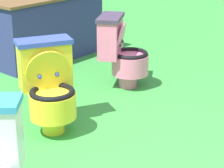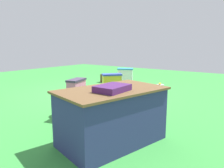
# 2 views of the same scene
# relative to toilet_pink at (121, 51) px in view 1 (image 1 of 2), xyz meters

# --- Properties ---
(toilet_pink) EXTENTS (0.52, 0.58, 0.73)m
(toilet_pink) POSITION_rel_toilet_pink_xyz_m (0.00, 0.00, 0.00)
(toilet_pink) COLOR pink
(toilet_pink) RESTS_ON ground
(toilet_yellow) EXTENTS (0.63, 0.63, 0.73)m
(toilet_yellow) POSITION_rel_toilet_pink_xyz_m (-1.11, 0.11, 0.00)
(toilet_yellow) COLOR yellow
(toilet_yellow) RESTS_ON ground
(vendor_table) EXTENTS (1.62, 1.19, 0.85)m
(vendor_table) POSITION_rel_toilet_pink_xyz_m (0.48, 1.32, 0.02)
(vendor_table) COLOR navy
(vendor_table) RESTS_ON ground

